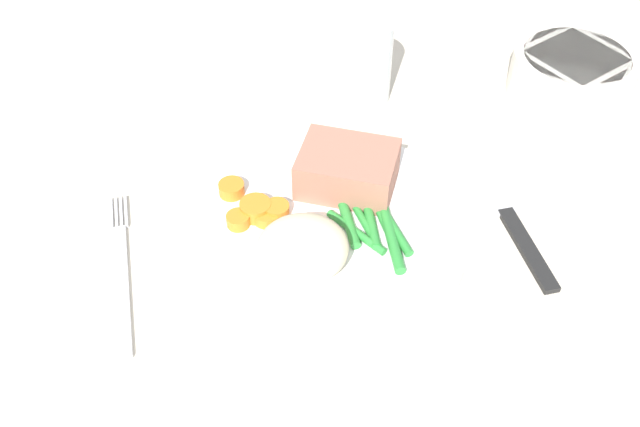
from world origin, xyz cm
name	(u,v)px	position (x,y,z in cm)	size (l,w,h in cm)	color
dining_table	(285,221)	(0.00, 0.00, 1.00)	(120.00, 90.00, 2.00)	beige
dinner_plate	(320,229)	(2.38, -3.23, 2.80)	(24.24, 24.24, 1.60)	white
meat_portion	(348,169)	(5.65, 0.59, 5.36)	(7.97, 6.13, 3.51)	#A86B56
mashed_potatoes	(305,248)	(0.20, -7.59, 5.72)	(6.97, 6.34, 4.24)	beige
carrot_slices	(255,208)	(-2.54, -1.00, 4.17)	(5.34, 5.98, 1.28)	orange
green_beans	(374,226)	(6.38, -5.00, 3.98)	(5.58, 9.27, 0.87)	#2D8C38
fork	(122,270)	(-13.74, -3.49, 2.20)	(1.44, 16.60, 0.40)	silver
knife	(501,205)	(18.34, -3.51, 2.20)	(1.70, 20.50, 0.64)	black
water_glass	(358,66)	(10.44, 14.62, 5.72)	(6.49, 6.49, 8.61)	silver
salad_bowl	(572,73)	(31.47, 10.25, 4.61)	(12.21, 12.21, 4.63)	silver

